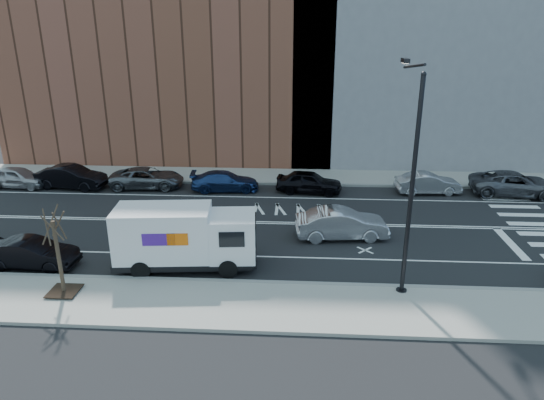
# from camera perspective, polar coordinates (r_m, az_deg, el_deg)

# --- Properties ---
(ground) EXTENTS (120.00, 120.00, 0.00)m
(ground) POSITION_cam_1_polar(r_m,az_deg,el_deg) (27.69, -2.35, -2.65)
(ground) COLOR black
(ground) RESTS_ON ground
(sidewalk_near) EXTENTS (44.00, 3.60, 0.15)m
(sidewalk_near) POSITION_cam_1_polar(r_m,az_deg,el_deg) (19.87, -4.89, -12.17)
(sidewalk_near) COLOR gray
(sidewalk_near) RESTS_ON ground
(sidewalk_far) EXTENTS (44.00, 3.60, 0.15)m
(sidewalk_far) POSITION_cam_1_polar(r_m,az_deg,el_deg) (35.92, -0.97, 2.83)
(sidewalk_far) COLOR gray
(sidewalk_far) RESTS_ON ground
(curb_near) EXTENTS (44.00, 0.25, 0.17)m
(curb_near) POSITION_cam_1_polar(r_m,az_deg,el_deg) (21.39, -4.21, -9.61)
(curb_near) COLOR gray
(curb_near) RESTS_ON ground
(curb_far) EXTENTS (44.00, 0.25, 0.17)m
(curb_far) POSITION_cam_1_polar(r_m,az_deg,el_deg) (34.21, -1.20, 1.97)
(curb_far) COLOR gray
(curb_far) RESTS_ON ground
(crosswalk) EXTENTS (3.00, 14.00, 0.01)m
(crosswalk) POSITION_cam_1_polar(r_m,az_deg,el_deg) (30.62, 29.03, -2.99)
(crosswalk) COLOR white
(crosswalk) RESTS_ON ground
(road_markings) EXTENTS (40.00, 8.60, 0.01)m
(road_markings) POSITION_cam_1_polar(r_m,az_deg,el_deg) (27.69, -2.35, -2.64)
(road_markings) COLOR white
(road_markings) RESTS_ON ground
(bldg_brick) EXTENTS (26.00, 10.00, 22.00)m
(bldg_brick) POSITION_cam_1_polar(r_m,az_deg,el_deg) (42.41, -11.86, 20.01)
(bldg_brick) COLOR brown
(bldg_brick) RESTS_ON ground
(streetlight) EXTENTS (0.44, 4.02, 9.34)m
(streetlight) POSITION_cam_1_polar(r_m,az_deg,el_deg) (19.82, 15.96, 2.94)
(streetlight) COLOR black
(streetlight) RESTS_ON ground
(street_tree) EXTENTS (1.20, 1.20, 3.75)m
(street_tree) POSITION_cam_1_polar(r_m,az_deg,el_deg) (21.62, -23.69, -6.95)
(street_tree) COLOR black
(street_tree) RESTS_ON ground
(fedex_van) EXTENTS (6.60, 2.77, 2.94)m
(fedex_van) POSITION_cam_1_polar(r_m,az_deg,el_deg) (22.42, -10.27, -4.28)
(fedex_van) COLOR black
(fedex_van) RESTS_ON ground
(far_parked_a) EXTENTS (4.34, 2.00, 1.44)m
(far_parked_a) POSITION_cam_1_polar(r_m,az_deg,el_deg) (37.81, -27.73, 2.40)
(far_parked_a) COLOR #9F9FA4
(far_parked_a) RESTS_ON ground
(far_parked_b) EXTENTS (4.92, 2.20, 1.57)m
(far_parked_b) POSITION_cam_1_polar(r_m,az_deg,el_deg) (36.04, -22.52, 2.52)
(far_parked_b) COLOR black
(far_parked_b) RESTS_ON ground
(far_parked_c) EXTENTS (5.14, 2.66, 1.38)m
(far_parked_c) POSITION_cam_1_polar(r_m,az_deg,el_deg) (34.50, -14.50, 2.53)
(far_parked_c) COLOR #56595F
(far_parked_c) RESTS_ON ground
(far_parked_d) EXTENTS (4.71, 2.26, 1.32)m
(far_parked_d) POSITION_cam_1_polar(r_m,az_deg,el_deg) (32.95, -5.57, 2.22)
(far_parked_d) COLOR navy
(far_parked_d) RESTS_ON ground
(far_parked_e) EXTENTS (4.52, 2.23, 1.48)m
(far_parked_e) POSITION_cam_1_polar(r_m,az_deg,el_deg) (32.47, 4.38, 2.14)
(far_parked_e) COLOR black
(far_parked_e) RESTS_ON ground
(far_parked_f) EXTENTS (4.33, 1.82, 1.39)m
(far_parked_f) POSITION_cam_1_polar(r_m,az_deg,el_deg) (33.86, 17.88, 1.88)
(far_parked_f) COLOR #A0A1A5
(far_parked_f) RESTS_ON ground
(far_parked_g) EXTENTS (5.82, 3.13, 1.55)m
(far_parked_g) POSITION_cam_1_polar(r_m,az_deg,el_deg) (35.65, 26.65, 1.71)
(far_parked_g) COLOR #4F5157
(far_parked_g) RESTS_ON ground
(driving_sedan) EXTENTS (4.95, 2.17, 1.58)m
(driving_sedan) POSITION_cam_1_polar(r_m,az_deg,el_deg) (25.69, 8.19, -2.78)
(driving_sedan) COLOR #B2B2B7
(driving_sedan) RESTS_ON ground
(near_parked_rear_a) EXTENTS (4.18, 1.56, 1.37)m
(near_parked_rear_a) POSITION_cam_1_polar(r_m,az_deg,el_deg) (25.05, -26.42, -5.65)
(near_parked_rear_a) COLOR black
(near_parked_rear_a) RESTS_ON ground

